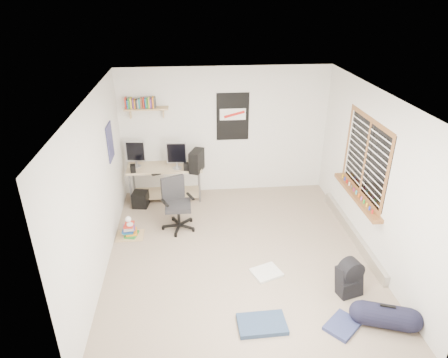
{
  "coord_description": "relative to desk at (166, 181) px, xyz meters",
  "views": [
    {
      "loc": [
        -0.7,
        -5.07,
        3.8
      ],
      "look_at": [
        -0.19,
        0.43,
        1.12
      ],
      "focal_mm": 32.0,
      "sensor_mm": 36.0,
      "label": 1
    }
  ],
  "objects": [
    {
      "name": "floor",
      "position": [
        1.18,
        -2.0,
        -0.37
      ],
      "size": [
        4.0,
        4.5,
        0.01
      ],
      "primitive_type": "cube",
      "color": "gray",
      "rests_on": "ground"
    },
    {
      "name": "ceiling",
      "position": [
        1.18,
        -2.0,
        2.14
      ],
      "size": [
        4.0,
        4.5,
        0.01
      ],
      "primitive_type": "cube",
      "color": "white",
      "rests_on": "ground"
    },
    {
      "name": "back_wall",
      "position": [
        1.18,
        0.25,
        0.89
      ],
      "size": [
        4.0,
        0.01,
        2.5
      ],
      "primitive_type": "cube",
      "color": "silver",
      "rests_on": "ground"
    },
    {
      "name": "left_wall",
      "position": [
        -0.82,
        -2.0,
        0.89
      ],
      "size": [
        0.01,
        4.5,
        2.5
      ],
      "primitive_type": "cube",
      "color": "silver",
      "rests_on": "ground"
    },
    {
      "name": "right_wall",
      "position": [
        3.19,
        -2.0,
        0.89
      ],
      "size": [
        0.01,
        4.5,
        2.5
      ],
      "primitive_type": "cube",
      "color": "silver",
      "rests_on": "ground"
    },
    {
      "name": "desk",
      "position": [
        0.0,
        0.0,
        0.0
      ],
      "size": [
        1.44,
        0.66,
        0.65
      ],
      "primitive_type": "cube",
      "rotation": [
        0.0,
        0.0,
        -0.03
      ],
      "color": "tan",
      "rests_on": "floor"
    },
    {
      "name": "monitor_left",
      "position": [
        -0.53,
        0.0,
        0.49
      ],
      "size": [
        0.38,
        0.14,
        0.4
      ],
      "primitive_type": "cube",
      "rotation": [
        0.0,
        0.0,
        -0.13
      ],
      "color": "#98989C",
      "rests_on": "desk"
    },
    {
      "name": "monitor_right",
      "position": [
        0.24,
        -0.16,
        0.49
      ],
      "size": [
        0.38,
        0.12,
        0.41
      ],
      "primitive_type": "cube",
      "rotation": [
        0.0,
        0.0,
        -0.06
      ],
      "color": "#B7B7BC",
      "rests_on": "desk"
    },
    {
      "name": "pc_tower",
      "position": [
        0.61,
        -0.2,
        0.49
      ],
      "size": [
        0.31,
        0.43,
        0.41
      ],
      "primitive_type": "cube",
      "rotation": [
        0.0,
        0.0,
        -0.37
      ],
      "color": "black",
      "rests_on": "desk"
    },
    {
      "name": "keyboard",
      "position": [
        -0.05,
        -0.23,
        0.29
      ],
      "size": [
        0.43,
        0.27,
        0.02
      ],
      "primitive_type": "cube",
      "rotation": [
        0.0,
        0.0,
        0.35
      ],
      "color": "black",
      "rests_on": "desk"
    },
    {
      "name": "speaker_left",
      "position": [
        -0.57,
        -0.25,
        0.38
      ],
      "size": [
        0.11,
        0.11,
        0.19
      ],
      "primitive_type": "cube",
      "rotation": [
        0.0,
        0.0,
        0.18
      ],
      "color": "black",
      "rests_on": "desk"
    },
    {
      "name": "speaker_right",
      "position": [
        0.41,
        -0.25,
        0.38
      ],
      "size": [
        0.1,
        0.1,
        0.19
      ],
      "primitive_type": "cube",
      "rotation": [
        0.0,
        0.0,
        -0.04
      ],
      "color": "black",
      "rests_on": "desk"
    },
    {
      "name": "office_chair",
      "position": [
        0.26,
        -1.14,
        0.12
      ],
      "size": [
        0.79,
        0.79,
        0.91
      ],
      "primitive_type": "cube",
      "rotation": [
        0.0,
        0.0,
        0.42
      ],
      "color": "black",
      "rests_on": "floor"
    },
    {
      "name": "wall_shelf",
      "position": [
        -0.27,
        0.14,
        1.42
      ],
      "size": [
        0.8,
        0.22,
        0.24
      ],
      "primitive_type": "cube",
      "color": "tan",
      "rests_on": "back_wall"
    },
    {
      "name": "poster_back_wall",
      "position": [
        1.33,
        0.23,
        1.19
      ],
      "size": [
        0.62,
        0.03,
        0.92
      ],
      "primitive_type": "cube",
      "color": "black",
      "rests_on": "back_wall"
    },
    {
      "name": "poster_left_wall",
      "position": [
        -0.8,
        -0.8,
        1.14
      ],
      "size": [
        0.02,
        0.42,
        0.6
      ],
      "primitive_type": "cube",
      "color": "navy",
      "rests_on": "left_wall"
    },
    {
      "name": "window",
      "position": [
        3.13,
        -1.7,
        1.08
      ],
      "size": [
        0.1,
        1.5,
        1.26
      ],
      "primitive_type": "cube",
      "color": "brown",
      "rests_on": "right_wall"
    },
    {
      "name": "baseboard_heater",
      "position": [
        3.14,
        -1.7,
        -0.28
      ],
      "size": [
        0.08,
        2.5,
        0.18
      ],
      "primitive_type": "cube",
      "color": "#B7B2A8",
      "rests_on": "floor"
    },
    {
      "name": "backpack",
      "position": [
        2.57,
        -2.99,
        -0.16
      ],
      "size": [
        0.38,
        0.34,
        0.43
      ],
      "primitive_type": "cube",
      "rotation": [
        0.0,
        0.0,
        0.27
      ],
      "color": "black",
      "rests_on": "floor"
    },
    {
      "name": "duffel_bag",
      "position": [
        2.8,
        -3.6,
        -0.22
      ],
      "size": [
        0.38,
        0.38,
        0.58
      ],
      "primitive_type": "cylinder",
      "rotation": [
        0.0,
        0.0,
        -0.34
      ],
      "color": "black",
      "rests_on": "floor"
    },
    {
      "name": "tshirt",
      "position": [
        1.53,
        -2.5,
        -0.34
      ],
      "size": [
        0.49,
        0.46,
        0.04
      ],
      "primitive_type": "cube",
      "rotation": [
        0.0,
        0.0,
        0.36
      ],
      "color": "silver",
      "rests_on": "floor"
    },
    {
      "name": "jeans_a",
      "position": [
        1.29,
        -3.48,
        -0.33
      ],
      "size": [
        0.61,
        0.4,
        0.07
      ],
      "primitive_type": "cube",
      "rotation": [
        0.0,
        0.0,
        0.03
      ],
      "color": "navy",
      "rests_on": "floor"
    },
    {
      "name": "jeans_b",
      "position": [
        2.28,
        -3.59,
        -0.34
      ],
      "size": [
        0.53,
        0.52,
        0.05
      ],
      "primitive_type": "cube",
      "rotation": [
        0.0,
        0.0,
        0.71
      ],
      "color": "navy",
      "rests_on": "floor"
    },
    {
      "name": "book_stack",
      "position": [
        -0.57,
        -1.32,
        -0.21
      ],
      "size": [
        0.52,
        0.45,
        0.31
      ],
      "primitive_type": "cube",
      "rotation": [
        0.0,
        0.0,
        -0.18
      ],
      "color": "brown",
      "rests_on": "floor"
    },
    {
      "name": "desk_lamp",
      "position": [
        -0.55,
        -1.34,
        0.02
      ],
      "size": [
        0.15,
        0.2,
        0.18
      ],
      "primitive_type": "cube",
      "rotation": [
        0.0,
        0.0,
        0.25
      ],
      "color": "white",
      "rests_on": "book_stack"
    },
    {
      "name": "subwoofer",
      "position": [
        -0.48,
        -0.31,
        -0.22
      ],
      "size": [
        0.32,
        0.32,
        0.31
      ],
      "primitive_type": "cube",
      "rotation": [
        0.0,
        0.0,
        -0.16
      ],
      "color": "black",
      "rests_on": "floor"
    }
  ]
}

